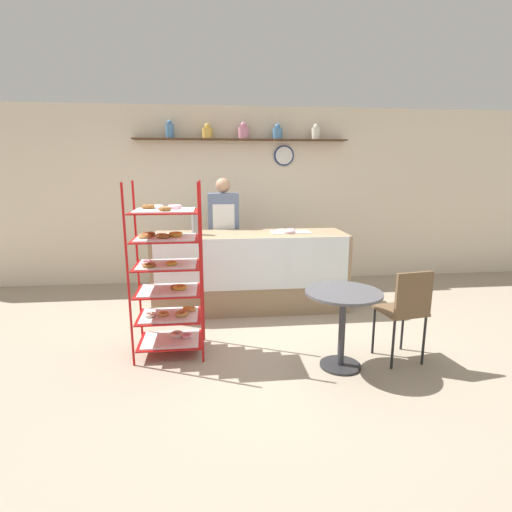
# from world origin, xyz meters

# --- Properties ---
(ground_plane) EXTENTS (14.00, 14.00, 0.00)m
(ground_plane) POSITION_xyz_m (0.00, 0.00, 0.00)
(ground_plane) COLOR gray
(back_wall) EXTENTS (10.00, 0.30, 2.70)m
(back_wall) POSITION_xyz_m (0.00, 2.39, 1.37)
(back_wall) COLOR beige
(back_wall) RESTS_ON ground_plane
(display_counter) EXTENTS (2.42, 0.74, 0.98)m
(display_counter) POSITION_xyz_m (0.00, 1.01, 0.49)
(display_counter) COLOR #937A5B
(display_counter) RESTS_ON ground_plane
(pastry_rack) EXTENTS (0.66, 0.51, 1.67)m
(pastry_rack) POSITION_xyz_m (-0.91, -0.18, 0.79)
(pastry_rack) COLOR #B71414
(pastry_rack) RESTS_ON ground_plane
(person_worker) EXTENTS (0.42, 0.23, 1.66)m
(person_worker) POSITION_xyz_m (-0.32, 1.54, 0.91)
(person_worker) COLOR #282833
(person_worker) RESTS_ON ground_plane
(cafe_table) EXTENTS (0.68, 0.68, 0.72)m
(cafe_table) POSITION_xyz_m (0.67, -0.66, 0.54)
(cafe_table) COLOR #262628
(cafe_table) RESTS_ON ground_plane
(cafe_chair) EXTENTS (0.43, 0.43, 0.90)m
(cafe_chair) POSITION_xyz_m (1.26, -0.65, 0.56)
(cafe_chair) COLOR black
(cafe_chair) RESTS_ON ground_plane
(coffee_carafe) EXTENTS (0.11, 0.11, 0.30)m
(coffee_carafe) POSITION_xyz_m (-0.67, 1.00, 1.13)
(coffee_carafe) COLOR gray
(coffee_carafe) RESTS_ON display_counter
(donut_tray_counter) EXTENTS (0.49, 0.27, 0.05)m
(donut_tray_counter) POSITION_xyz_m (0.49, 1.01, 1.00)
(donut_tray_counter) COLOR silver
(donut_tray_counter) RESTS_ON display_counter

